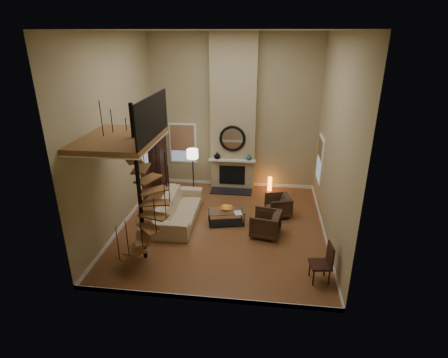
# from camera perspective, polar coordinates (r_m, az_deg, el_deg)

# --- Properties ---
(ground) EXTENTS (6.00, 6.50, 0.01)m
(ground) POSITION_cam_1_polar(r_m,az_deg,el_deg) (10.92, -0.26, -7.63)
(ground) COLOR brown
(ground) RESTS_ON ground
(back_wall) EXTENTS (6.00, 0.02, 5.50)m
(back_wall) POSITION_cam_1_polar(r_m,az_deg,el_deg) (12.97, 1.57, 10.34)
(back_wall) COLOR tan
(back_wall) RESTS_ON ground
(front_wall) EXTENTS (6.00, 0.02, 5.50)m
(front_wall) POSITION_cam_1_polar(r_m,az_deg,el_deg) (6.81, -3.77, -1.13)
(front_wall) COLOR tan
(front_wall) RESTS_ON ground
(left_wall) EXTENTS (0.02, 6.50, 5.50)m
(left_wall) POSITION_cam_1_polar(r_m,az_deg,el_deg) (10.63, -16.66, 6.68)
(left_wall) COLOR tan
(left_wall) RESTS_ON ground
(right_wall) EXTENTS (0.02, 6.50, 5.50)m
(right_wall) POSITION_cam_1_polar(r_m,az_deg,el_deg) (9.92, 17.25, 5.53)
(right_wall) COLOR tan
(right_wall) RESTS_ON ground
(ceiling) EXTENTS (6.00, 6.50, 0.01)m
(ceiling) POSITION_cam_1_polar(r_m,az_deg,el_deg) (9.45, -0.32, 22.61)
(ceiling) COLOR silver
(ceiling) RESTS_ON back_wall
(baseboard_back) EXTENTS (6.00, 0.02, 0.12)m
(baseboard_back) POSITION_cam_1_polar(r_m,az_deg,el_deg) (13.78, 1.45, -0.68)
(baseboard_back) COLOR white
(baseboard_back) RESTS_ON ground
(baseboard_front) EXTENTS (6.00, 0.02, 0.12)m
(baseboard_front) POSITION_cam_1_polar(r_m,az_deg,el_deg) (8.26, -3.26, -18.46)
(baseboard_front) COLOR white
(baseboard_front) RESTS_ON ground
(baseboard_left) EXTENTS (0.02, 6.50, 0.12)m
(baseboard_left) POSITION_cam_1_polar(r_m,az_deg,el_deg) (11.61, -15.15, -6.19)
(baseboard_left) COLOR white
(baseboard_left) RESTS_ON ground
(baseboard_right) EXTENTS (0.02, 6.50, 0.12)m
(baseboard_right) POSITION_cam_1_polar(r_m,az_deg,el_deg) (10.97, 15.59, -8.02)
(baseboard_right) COLOR white
(baseboard_right) RESTS_ON ground
(chimney_breast) EXTENTS (1.60, 0.38, 5.50)m
(chimney_breast) POSITION_cam_1_polar(r_m,az_deg,el_deg) (12.78, 1.48, 10.16)
(chimney_breast) COLOR tan
(chimney_breast) RESTS_ON ground
(hearth) EXTENTS (1.50, 0.60, 0.04)m
(hearth) POSITION_cam_1_polar(r_m,az_deg,el_deg) (13.18, 1.16, -1.97)
(hearth) COLOR black
(hearth) RESTS_ON ground
(firebox) EXTENTS (0.95, 0.02, 0.72)m
(firebox) POSITION_cam_1_polar(r_m,az_deg,el_deg) (13.24, 1.30, 0.63)
(firebox) COLOR black
(firebox) RESTS_ON chimney_breast
(mantel) EXTENTS (1.70, 0.18, 0.06)m
(mantel) POSITION_cam_1_polar(r_m,az_deg,el_deg) (12.95, 1.29, 2.96)
(mantel) COLOR white
(mantel) RESTS_ON chimney_breast
(mirror_frame) EXTENTS (0.94, 0.10, 0.94)m
(mirror_frame) POSITION_cam_1_polar(r_m,az_deg,el_deg) (12.77, 1.35, 6.44)
(mirror_frame) COLOR black
(mirror_frame) RESTS_ON chimney_breast
(mirror_disc) EXTENTS (0.80, 0.01, 0.80)m
(mirror_disc) POSITION_cam_1_polar(r_m,az_deg,el_deg) (12.78, 1.35, 6.45)
(mirror_disc) COLOR white
(mirror_disc) RESTS_ON chimney_breast
(vase_left) EXTENTS (0.24, 0.24, 0.25)m
(vase_left) POSITION_cam_1_polar(r_m,az_deg,el_deg) (13.00, -1.10, 3.76)
(vase_left) COLOR black
(vase_left) RESTS_ON mantel
(vase_right) EXTENTS (0.20, 0.20, 0.21)m
(vase_right) POSITION_cam_1_polar(r_m,az_deg,el_deg) (12.91, 3.97, 3.47)
(vase_right) COLOR #164F48
(vase_right) RESTS_ON mantel
(window_back) EXTENTS (1.02, 0.06, 1.52)m
(window_back) POSITION_cam_1_polar(r_m,az_deg,el_deg) (13.53, -6.57, 5.78)
(window_back) COLOR white
(window_back) RESTS_ON back_wall
(window_right) EXTENTS (0.06, 1.02, 1.52)m
(window_right) POSITION_cam_1_polar(r_m,az_deg,el_deg) (12.13, 15.05, 3.20)
(window_right) COLOR white
(window_right) RESTS_ON right_wall
(entry_door) EXTENTS (0.10, 1.05, 2.16)m
(entry_door) POSITION_cam_1_polar(r_m,az_deg,el_deg) (12.72, -12.55, 1.55)
(entry_door) COLOR white
(entry_door) RESTS_ON ground
(loft) EXTENTS (1.70, 2.20, 1.09)m
(loft) POSITION_cam_1_polar(r_m,az_deg,el_deg) (8.54, -15.72, 6.45)
(loft) COLOR brown
(loft) RESTS_ON left_wall
(spiral_stair) EXTENTS (1.47, 1.47, 4.06)m
(spiral_stair) POSITION_cam_1_polar(r_m,az_deg,el_deg) (8.94, -13.18, -2.52)
(spiral_stair) COLOR black
(spiral_stair) RESTS_ON ground
(hutch) EXTENTS (0.43, 0.92, 2.05)m
(hutch) POSITION_cam_1_polar(r_m,az_deg,el_deg) (13.61, -10.37, 2.67)
(hutch) COLOR black
(hutch) RESTS_ON ground
(sofa) EXTENTS (1.11, 2.72, 0.79)m
(sofa) POSITION_cam_1_polar(r_m,az_deg,el_deg) (11.23, -7.19, -4.61)
(sofa) COLOR tan
(sofa) RESTS_ON ground
(armchair_near) EXTENTS (0.91, 0.90, 0.67)m
(armchair_near) POSITION_cam_1_polar(r_m,az_deg,el_deg) (11.53, 8.94, -4.18)
(armchair_near) COLOR #402C1D
(armchair_near) RESTS_ON ground
(armchair_far) EXTENTS (0.95, 0.93, 0.74)m
(armchair_far) POSITION_cam_1_polar(r_m,az_deg,el_deg) (10.41, 7.02, -7.17)
(armchair_far) COLOR #402C1D
(armchair_far) RESTS_ON ground
(coffee_table) EXTENTS (1.23, 0.81, 0.44)m
(coffee_table) POSITION_cam_1_polar(r_m,az_deg,el_deg) (10.95, 0.35, -5.82)
(coffee_table) COLOR silver
(coffee_table) RESTS_ON ground
(bowl) EXTENTS (0.38, 0.38, 0.09)m
(bowl) POSITION_cam_1_polar(r_m,az_deg,el_deg) (10.89, 0.38, -4.71)
(bowl) COLOR orange
(bowl) RESTS_ON coffee_table
(book) EXTENTS (0.29, 0.34, 0.03)m
(book) POSITION_cam_1_polar(r_m,az_deg,el_deg) (10.70, 2.13, -5.46)
(book) COLOR gray
(book) RESTS_ON coffee_table
(floor_lamp) EXTENTS (0.39, 0.39, 1.71)m
(floor_lamp) POSITION_cam_1_polar(r_m,az_deg,el_deg) (12.50, -5.03, 3.43)
(floor_lamp) COLOR black
(floor_lamp) RESTS_ON ground
(accent_lamp) EXTENTS (0.15, 0.15, 0.54)m
(accent_lamp) POSITION_cam_1_polar(r_m,az_deg,el_deg) (13.32, 7.30, -0.81)
(accent_lamp) COLOR orange
(accent_lamp) RESTS_ON ground
(side_chair) EXTENTS (0.53, 0.53, 0.99)m
(side_chair) POSITION_cam_1_polar(r_m,az_deg,el_deg) (8.83, 15.69, -12.53)
(side_chair) COLOR black
(side_chair) RESTS_ON ground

